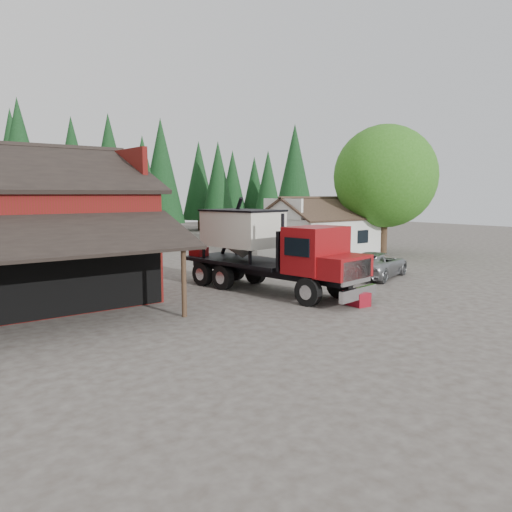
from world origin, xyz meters
TOP-DOWN VIEW (x-y plane):
  - ground at (0.00, 0.00)m, footprint 120.00×120.00m
  - farmhouse at (13.00, 13.00)m, footprint 8.60×6.42m
  - deciduous_tree at (17.01, 9.97)m, footprint 8.00×8.00m
  - conifer_backdrop at (0.00, 42.00)m, footprint 76.00×16.00m
  - near_pine_b at (6.00, 30.00)m, footprint 3.96×3.96m
  - near_pine_c at (22.00, 26.00)m, footprint 4.84×4.84m
  - near_pine_d at (-4.00, 34.00)m, footprint 5.28×5.28m
  - feed_truck at (0.28, 4.03)m, footprint 4.25×10.66m
  - silver_car at (8.00, 3.52)m, footprint 5.88×4.04m
  - equip_box at (1.37, -0.73)m, footprint 0.80×1.16m

SIDE VIEW (x-z plane):
  - ground at x=0.00m, z-range 0.00..0.00m
  - conifer_backdrop at x=0.00m, z-range -8.00..8.00m
  - equip_box at x=1.37m, z-range 0.00..0.60m
  - silver_car at x=8.00m, z-range 0.00..1.49m
  - farmhouse at x=13.00m, z-range -0.66..3.99m
  - feed_truck at x=0.28m, z-range -0.15..4.53m
  - near_pine_b at x=6.00m, z-range 0.69..11.09m
  - deciduous_tree at x=17.01m, z-range 0.81..11.01m
  - near_pine_c at x=22.00m, z-range 0.69..13.09m
  - near_pine_d at x=-4.00m, z-range 0.69..14.09m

